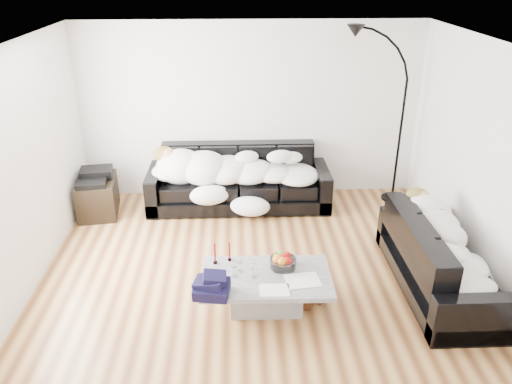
{
  "coord_description": "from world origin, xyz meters",
  "views": [
    {
      "loc": [
        -0.22,
        -4.92,
        3.36
      ],
      "look_at": [
        0.0,
        0.3,
        0.9
      ],
      "focal_mm": 35.0,
      "sensor_mm": 36.0,
      "label": 1
    }
  ],
  "objects_px": {
    "wine_glass_c": "(254,270)",
    "floor_lamp": "(401,128)",
    "shoes": "(303,300)",
    "av_cabinet": "(98,196)",
    "stereo": "(95,176)",
    "wine_glass_a": "(240,265)",
    "wine_glass_b": "(234,269)",
    "candle_left": "(215,253)",
    "sofa_back": "(239,178)",
    "sofa_right": "(441,256)",
    "coffee_table": "(266,291)",
    "sleeper_back": "(238,166)",
    "candle_right": "(229,252)",
    "sleeper_right": "(444,238)",
    "fruit_bowl": "(283,260)"
  },
  "relations": [
    {
      "from": "sofa_right",
      "to": "fruit_bowl",
      "type": "distance_m",
      "value": 1.75
    },
    {
      "from": "sofa_back",
      "to": "floor_lamp",
      "type": "distance_m",
      "value": 2.46
    },
    {
      "from": "coffee_table",
      "to": "shoes",
      "type": "xyz_separation_m",
      "value": [
        0.4,
        0.02,
        -0.14
      ]
    },
    {
      "from": "sleeper_right",
      "to": "candle_right",
      "type": "bearing_deg",
      "value": 89.26
    },
    {
      "from": "sleeper_right",
      "to": "wine_glass_b",
      "type": "height_order",
      "value": "sleeper_right"
    },
    {
      "from": "wine_glass_a",
      "to": "stereo",
      "type": "height_order",
      "value": "stereo"
    },
    {
      "from": "sofa_right",
      "to": "av_cabinet",
      "type": "height_order",
      "value": "sofa_right"
    },
    {
      "from": "sleeper_back",
      "to": "candle_left",
      "type": "bearing_deg",
      "value": -97.32
    },
    {
      "from": "sofa_right",
      "to": "sleeper_right",
      "type": "height_order",
      "value": "sleeper_right"
    },
    {
      "from": "sleeper_right",
      "to": "coffee_table",
      "type": "relative_size",
      "value": 1.27
    },
    {
      "from": "candle_right",
      "to": "shoes",
      "type": "distance_m",
      "value": 0.94
    },
    {
      "from": "coffee_table",
      "to": "av_cabinet",
      "type": "bearing_deg",
      "value": 135.34
    },
    {
      "from": "wine_glass_c",
      "to": "candle_right",
      "type": "xyz_separation_m",
      "value": [
        -0.25,
        0.32,
        0.03
      ]
    },
    {
      "from": "sofa_back",
      "to": "sleeper_back",
      "type": "distance_m",
      "value": 0.22
    },
    {
      "from": "stereo",
      "to": "floor_lamp",
      "type": "distance_m",
      "value": 4.42
    },
    {
      "from": "sofa_back",
      "to": "candle_left",
      "type": "height_order",
      "value": "sofa_back"
    },
    {
      "from": "sofa_back",
      "to": "shoes",
      "type": "distance_m",
      "value": 2.52
    },
    {
      "from": "sleeper_back",
      "to": "candle_left",
      "type": "height_order",
      "value": "sleeper_back"
    },
    {
      "from": "wine_glass_c",
      "to": "candle_left",
      "type": "distance_m",
      "value": 0.49
    },
    {
      "from": "candle_right",
      "to": "stereo",
      "type": "relative_size",
      "value": 0.5
    },
    {
      "from": "sofa_back",
      "to": "sleeper_back",
      "type": "height_order",
      "value": "sleeper_back"
    },
    {
      "from": "candle_left",
      "to": "av_cabinet",
      "type": "xyz_separation_m",
      "value": [
        -1.75,
        2.0,
        -0.25
      ]
    },
    {
      "from": "sleeper_back",
      "to": "stereo",
      "type": "height_order",
      "value": "sleeper_back"
    },
    {
      "from": "fruit_bowl",
      "to": "sleeper_right",
      "type": "bearing_deg",
      "value": 3.99
    },
    {
      "from": "sofa_back",
      "to": "stereo",
      "type": "relative_size",
      "value": 6.0
    },
    {
      "from": "sleeper_back",
      "to": "wine_glass_c",
      "type": "height_order",
      "value": "sleeper_back"
    },
    {
      "from": "sofa_right",
      "to": "coffee_table",
      "type": "distance_m",
      "value": 1.96
    },
    {
      "from": "wine_glass_a",
      "to": "wine_glass_b",
      "type": "height_order",
      "value": "wine_glass_b"
    },
    {
      "from": "sleeper_back",
      "to": "coffee_table",
      "type": "bearing_deg",
      "value": -83.76
    },
    {
      "from": "sofa_right",
      "to": "shoes",
      "type": "xyz_separation_m",
      "value": [
        -1.54,
        -0.25,
        -0.35
      ]
    },
    {
      "from": "sofa_right",
      "to": "coffee_table",
      "type": "xyz_separation_m",
      "value": [
        -1.93,
        -0.28,
        -0.21
      ]
    },
    {
      "from": "floor_lamp",
      "to": "wine_glass_b",
      "type": "bearing_deg",
      "value": -141.15
    },
    {
      "from": "wine_glass_b",
      "to": "candle_right",
      "type": "height_order",
      "value": "candle_right"
    },
    {
      "from": "candle_left",
      "to": "floor_lamp",
      "type": "relative_size",
      "value": 0.11
    },
    {
      "from": "wine_glass_b",
      "to": "candle_left",
      "type": "distance_m",
      "value": 0.33
    },
    {
      "from": "stereo",
      "to": "candle_right",
      "type": "bearing_deg",
      "value": -53.89
    },
    {
      "from": "wine_glass_a",
      "to": "fruit_bowl",
      "type": "bearing_deg",
      "value": 7.65
    },
    {
      "from": "sleeper_back",
      "to": "sleeper_right",
      "type": "bearing_deg",
      "value": -43.8
    },
    {
      "from": "wine_glass_c",
      "to": "floor_lamp",
      "type": "relative_size",
      "value": 0.07
    },
    {
      "from": "av_cabinet",
      "to": "floor_lamp",
      "type": "distance_m",
      "value": 4.47
    },
    {
      "from": "sleeper_right",
      "to": "floor_lamp",
      "type": "bearing_deg",
      "value": -4.03
    },
    {
      "from": "sofa_back",
      "to": "shoes",
      "type": "xyz_separation_m",
      "value": [
        0.66,
        -2.41,
        -0.38
      ]
    },
    {
      "from": "wine_glass_c",
      "to": "candle_left",
      "type": "bearing_deg",
      "value": 146.11
    },
    {
      "from": "shoes",
      "to": "floor_lamp",
      "type": "distance_m",
      "value": 3.21
    },
    {
      "from": "wine_glass_a",
      "to": "wine_glass_b",
      "type": "xyz_separation_m",
      "value": [
        -0.06,
        -0.09,
        0.01
      ]
    },
    {
      "from": "candle_left",
      "to": "shoes",
      "type": "bearing_deg",
      "value": -14.13
    },
    {
      "from": "sofa_back",
      "to": "coffee_table",
      "type": "bearing_deg",
      "value": -83.89
    },
    {
      "from": "sofa_right",
      "to": "sleeper_back",
      "type": "distance_m",
      "value": 3.05
    },
    {
      "from": "av_cabinet",
      "to": "stereo",
      "type": "height_order",
      "value": "stereo"
    },
    {
      "from": "coffee_table",
      "to": "candle_left",
      "type": "relative_size",
      "value": 5.44
    }
  ]
}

